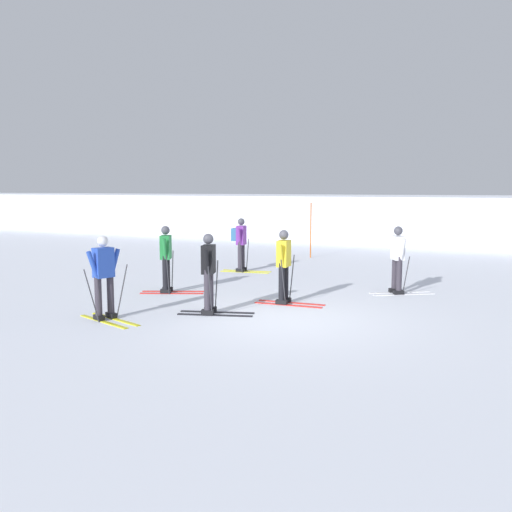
{
  "coord_description": "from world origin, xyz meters",
  "views": [
    {
      "loc": [
        4.23,
        -9.92,
        2.64
      ],
      "look_at": [
        -1.95,
        2.7,
        0.9
      ],
      "focal_mm": 38.23,
      "sensor_mm": 36.0,
      "label": 1
    }
  ],
  "objects_px": {
    "skier_white": "(398,258)",
    "skier_green": "(166,257)",
    "skier_purple": "(241,242)",
    "skier_blue": "(104,275)",
    "skier_black": "(209,271)",
    "trail_marker_pole": "(311,230)",
    "skier_yellow": "(284,265)"
  },
  "relations": [
    {
      "from": "skier_blue",
      "to": "skier_yellow",
      "type": "height_order",
      "value": "same"
    },
    {
      "from": "skier_purple",
      "to": "skier_green",
      "type": "bearing_deg",
      "value": -90.42
    },
    {
      "from": "skier_purple",
      "to": "skier_green",
      "type": "relative_size",
      "value": 1.0
    },
    {
      "from": "skier_blue",
      "to": "trail_marker_pole",
      "type": "height_order",
      "value": "trail_marker_pole"
    },
    {
      "from": "skier_purple",
      "to": "skier_blue",
      "type": "bearing_deg",
      "value": -85.58
    },
    {
      "from": "skier_blue",
      "to": "skier_yellow",
      "type": "xyz_separation_m",
      "value": [
        2.65,
        3.01,
        -0.0
      ]
    },
    {
      "from": "skier_purple",
      "to": "skier_white",
      "type": "relative_size",
      "value": 1.0
    },
    {
      "from": "trail_marker_pole",
      "to": "skier_yellow",
      "type": "bearing_deg",
      "value": -73.69
    },
    {
      "from": "skier_white",
      "to": "skier_green",
      "type": "xyz_separation_m",
      "value": [
        -5.3,
        -2.41,
        0.0
      ]
    },
    {
      "from": "skier_black",
      "to": "skier_yellow",
      "type": "relative_size",
      "value": 1.0
    },
    {
      "from": "skier_green",
      "to": "skier_black",
      "type": "bearing_deg",
      "value": -35.4
    },
    {
      "from": "skier_purple",
      "to": "skier_white",
      "type": "xyz_separation_m",
      "value": [
        5.28,
        -1.58,
        -0.04
      ]
    },
    {
      "from": "skier_black",
      "to": "skier_blue",
      "type": "relative_size",
      "value": 1.0
    },
    {
      "from": "skier_black",
      "to": "skier_blue",
      "type": "bearing_deg",
      "value": -139.92
    },
    {
      "from": "skier_purple",
      "to": "skier_blue",
      "type": "xyz_separation_m",
      "value": [
        0.53,
        -6.93,
        -0.04
      ]
    },
    {
      "from": "skier_white",
      "to": "skier_green",
      "type": "height_order",
      "value": "same"
    },
    {
      "from": "skier_blue",
      "to": "trail_marker_pole",
      "type": "xyz_separation_m",
      "value": [
        0.24,
        11.22,
        0.14
      ]
    },
    {
      "from": "trail_marker_pole",
      "to": "skier_blue",
      "type": "bearing_deg",
      "value": -91.24
    },
    {
      "from": "skier_green",
      "to": "skier_white",
      "type": "bearing_deg",
      "value": 24.46
    },
    {
      "from": "skier_blue",
      "to": "trail_marker_pole",
      "type": "distance_m",
      "value": 11.23
    },
    {
      "from": "skier_yellow",
      "to": "skier_green",
      "type": "bearing_deg",
      "value": -178.67
    },
    {
      "from": "skier_white",
      "to": "skier_blue",
      "type": "bearing_deg",
      "value": -131.57
    },
    {
      "from": "skier_black",
      "to": "skier_green",
      "type": "height_order",
      "value": "same"
    },
    {
      "from": "skier_purple",
      "to": "skier_yellow",
      "type": "bearing_deg",
      "value": -50.95
    },
    {
      "from": "skier_blue",
      "to": "skier_green",
      "type": "xyz_separation_m",
      "value": [
        -0.56,
        2.93,
        -0.0
      ]
    },
    {
      "from": "skier_black",
      "to": "skier_yellow",
      "type": "xyz_separation_m",
      "value": [
        1.02,
        1.63,
        -0.0
      ]
    },
    {
      "from": "skier_yellow",
      "to": "skier_white",
      "type": "bearing_deg",
      "value": 48.15
    },
    {
      "from": "skier_purple",
      "to": "skier_yellow",
      "type": "xyz_separation_m",
      "value": [
        3.18,
        -3.92,
        -0.04
      ]
    },
    {
      "from": "skier_purple",
      "to": "skier_black",
      "type": "distance_m",
      "value": 5.96
    },
    {
      "from": "skier_purple",
      "to": "trail_marker_pole",
      "type": "xyz_separation_m",
      "value": [
        0.78,
        4.3,
        0.1
      ]
    },
    {
      "from": "skier_white",
      "to": "skier_purple",
      "type": "bearing_deg",
      "value": 163.3
    },
    {
      "from": "skier_purple",
      "to": "skier_black",
      "type": "xyz_separation_m",
      "value": [
        2.17,
        -5.55,
        -0.04
      ]
    }
  ]
}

